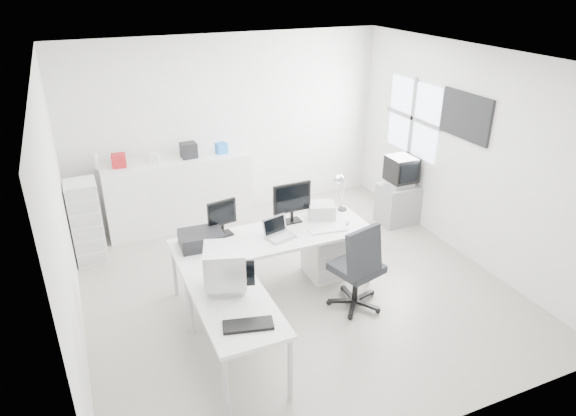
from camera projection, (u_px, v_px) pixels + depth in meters
name	position (u px, v px, depth m)	size (l,w,h in m)	color
floor	(294.00, 286.00, 6.49)	(5.00, 5.00, 0.01)	beige
ceiling	(296.00, 58.00, 5.29)	(5.00, 5.00, 0.01)	white
back_wall	(229.00, 127.00, 7.97)	(5.00, 0.02, 2.80)	silver
left_wall	(61.00, 222.00, 4.99)	(0.02, 5.00, 2.80)	silver
right_wall	(467.00, 155.00, 6.79)	(0.02, 5.00, 2.80)	silver
window	(413.00, 118.00, 7.70)	(0.02, 1.20, 1.10)	white
wall_picture	(466.00, 116.00, 6.65)	(0.04, 0.90, 0.60)	black
main_desk	(274.00, 262.00, 6.28)	(2.40, 0.80, 0.75)	silver
side_desk	(236.00, 333.00, 5.06)	(0.70, 1.40, 0.75)	silver
drawer_pedestal	(323.00, 254.00, 6.60)	(0.40, 0.50, 0.60)	silver
inkjet_printer	(201.00, 239.00, 5.86)	(0.49, 0.38, 0.17)	black
lcd_monitor_small	(222.00, 218.00, 6.03)	(0.36, 0.20, 0.45)	black
lcd_monitor_large	(292.00, 203.00, 6.34)	(0.50, 0.20, 0.52)	black
laptop	(281.00, 231.00, 6.01)	(0.31, 0.32, 0.21)	#B7B7BA
white_keyboard	(328.00, 230.00, 6.22)	(0.46, 0.14, 0.02)	silver
white_mouse	(347.00, 222.00, 6.37)	(0.05, 0.05, 0.05)	silver
laser_printer	(322.00, 210.00, 6.53)	(0.33, 0.28, 0.19)	#AFAFAF
desk_lamp	(343.00, 194.00, 6.67)	(0.15, 0.15, 0.45)	silver
crt_monitor	(225.00, 267.00, 5.00)	(0.44, 0.44, 0.51)	#B7B7BA
black_keyboard	(248.00, 325.00, 4.56)	(0.45, 0.18, 0.03)	black
office_chair	(357.00, 264.00, 5.89)	(0.65, 0.65, 1.13)	#25272A
tv_cabinet	(398.00, 204.00, 7.99)	(0.57, 0.47, 0.62)	gray
crt_tv	(401.00, 172.00, 7.76)	(0.50, 0.48, 0.45)	black
sideboard	(179.00, 193.00, 7.78)	(2.17, 0.54, 1.09)	silver
clutter_box_a	(119.00, 161.00, 7.22)	(0.19, 0.17, 0.19)	#A5171B
clutter_box_b	(155.00, 158.00, 7.42)	(0.13, 0.11, 0.13)	silver
clutter_box_c	(189.00, 150.00, 7.58)	(0.22, 0.20, 0.22)	black
clutter_box_d	(221.00, 148.00, 7.77)	(0.16, 0.14, 0.16)	blue
clutter_bottle	(96.00, 162.00, 7.14)	(0.07, 0.07, 0.22)	silver
filing_cabinet	(86.00, 222.00, 6.86)	(0.40, 0.47, 1.13)	silver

